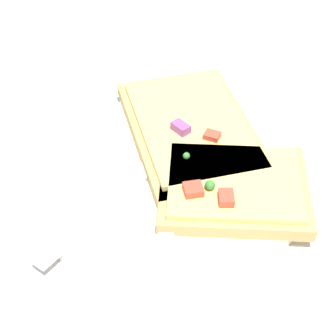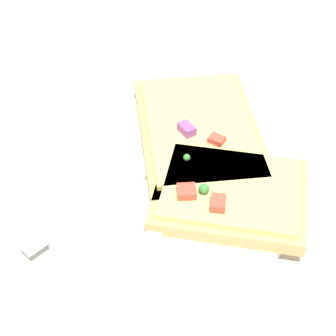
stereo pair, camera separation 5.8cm
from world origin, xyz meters
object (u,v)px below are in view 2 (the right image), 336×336
at_px(pizza_slice_main, 203,133).
at_px(pizza_slice_corner, 228,195).
at_px(fork, 192,200).
at_px(knife, 101,198).
at_px(plate, 168,179).

bearing_deg(pizza_slice_main, pizza_slice_corner, 5.08).
relative_size(fork, pizza_slice_corner, 1.22).
distance_m(knife, pizza_slice_main, 0.14).
bearing_deg(knife, fork, -46.98).
bearing_deg(pizza_slice_main, knife, -55.32).
relative_size(knife, pizza_slice_main, 0.89).
bearing_deg(knife, plate, -17.10).
xyz_separation_m(fork, knife, (0.08, 0.04, 0.00)).
relative_size(plate, pizza_slice_corner, 1.60).
distance_m(fork, knife, 0.09).
distance_m(pizza_slice_main, pizza_slice_corner, 0.10).
xyz_separation_m(plate, knife, (0.04, 0.07, 0.01)).
bearing_deg(knife, pizza_slice_corner, -46.93).
bearing_deg(pizza_slice_main, fork, -15.56).
distance_m(fork, pizza_slice_corner, 0.04).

